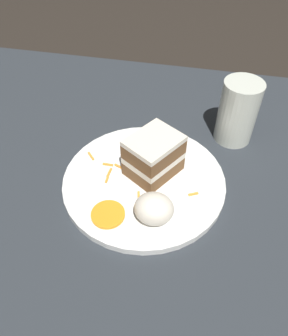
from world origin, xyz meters
TOP-DOWN VIEW (x-y plane):
  - ground_plane at (0.00, 0.00)m, footprint 6.00×6.00m
  - dining_table at (0.00, 0.00)m, footprint 1.19×0.87m
  - plate at (0.04, 0.01)m, footprint 0.30×0.30m
  - cake_slice at (0.03, -0.01)m, footprint 0.11×0.12m
  - cream_dollop at (0.01, 0.09)m, footprint 0.06×0.06m
  - orange_garnish at (0.09, 0.10)m, footprint 0.06×0.06m
  - carrot_shreds_scatter at (0.09, -0.00)m, footprint 0.22×0.13m
  - drinking_glass at (-0.11, -0.16)m, footprint 0.08×0.08m

SIDE VIEW (x-z plane):
  - ground_plane at x=0.00m, z-range 0.00..0.00m
  - dining_table at x=0.00m, z-range 0.00..0.04m
  - plate at x=0.04m, z-range 0.04..0.05m
  - carrot_shreds_scatter at x=0.09m, z-range 0.05..0.05m
  - orange_garnish at x=0.09m, z-range 0.05..0.05m
  - cream_dollop at x=0.01m, z-range 0.05..0.10m
  - cake_slice at x=0.03m, z-range 0.05..0.13m
  - drinking_glass at x=-0.11m, z-range 0.03..0.16m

